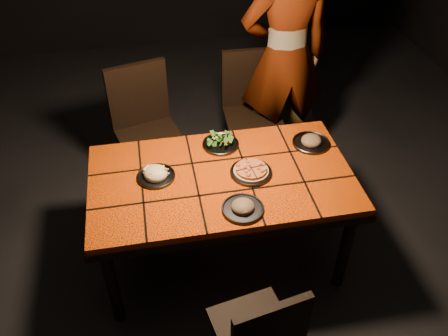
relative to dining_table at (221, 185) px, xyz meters
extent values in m
cube|color=black|center=(0.00, 0.00, -0.69)|extent=(6.00, 7.00, 0.04)
cube|color=#E94A07|center=(0.00, 0.00, 0.05)|extent=(1.60, 0.90, 0.05)
cube|color=black|center=(0.00, 0.00, 0.01)|extent=(1.62, 0.92, 0.04)
cylinder|color=black|center=(-0.72, -0.37, -0.34)|extent=(0.07, 0.07, 0.66)
cylinder|color=black|center=(0.72, -0.37, -0.34)|extent=(0.07, 0.07, 0.66)
cylinder|color=black|center=(-0.72, 0.37, -0.34)|extent=(0.07, 0.07, 0.66)
cylinder|color=black|center=(0.72, 0.37, -0.34)|extent=(0.07, 0.07, 0.66)
cube|color=black|center=(0.01, -0.85, -0.26)|extent=(0.45, 0.45, 0.04)
cube|color=black|center=(0.04, -1.02, -0.02)|extent=(0.39, 0.11, 0.42)
cylinder|color=black|center=(0.14, -0.67, -0.47)|extent=(0.03, 0.03, 0.40)
cylinder|color=black|center=(-0.17, -0.72, -0.47)|extent=(0.03, 0.03, 0.40)
cube|color=black|center=(-0.40, 0.82, -0.18)|extent=(0.56, 0.56, 0.04)
cube|color=black|center=(-0.45, 1.02, 0.10)|extent=(0.46, 0.16, 0.51)
cylinder|color=black|center=(-0.53, 0.59, -0.43)|extent=(0.04, 0.04, 0.47)
cylinder|color=black|center=(-0.17, 0.68, -0.43)|extent=(0.04, 0.04, 0.47)
cylinder|color=black|center=(-0.63, 0.95, -0.43)|extent=(0.04, 0.04, 0.47)
cylinder|color=black|center=(-0.27, 1.04, -0.43)|extent=(0.04, 0.04, 0.47)
cube|color=black|center=(0.43, 0.95, -0.19)|extent=(0.46, 0.46, 0.04)
cube|color=black|center=(0.44, 1.15, 0.07)|extent=(0.45, 0.06, 0.49)
cylinder|color=black|center=(0.25, 0.78, -0.44)|extent=(0.04, 0.04, 0.46)
cylinder|color=black|center=(0.61, 0.77, -0.44)|extent=(0.04, 0.04, 0.46)
cylinder|color=black|center=(0.26, 1.14, -0.44)|extent=(0.04, 0.04, 0.46)
cylinder|color=black|center=(0.62, 1.13, -0.44)|extent=(0.04, 0.04, 0.46)
imported|color=brown|center=(0.69, 1.04, 0.29)|extent=(0.71, 0.47, 1.92)
cylinder|color=#3E3E43|center=(0.18, -0.01, 0.08)|extent=(0.26, 0.26, 0.01)
torus|color=#3E3E43|center=(0.18, -0.01, 0.09)|extent=(0.26, 0.26, 0.01)
cylinder|color=tan|center=(0.18, -0.01, 0.10)|extent=(0.24, 0.24, 0.01)
cylinder|color=#C06F31|center=(0.18, -0.01, 0.11)|extent=(0.21, 0.21, 0.02)
cylinder|color=#3E3E43|center=(-0.39, 0.06, 0.08)|extent=(0.23, 0.23, 0.01)
torus|color=#3E3E43|center=(-0.39, 0.06, 0.09)|extent=(0.23, 0.23, 0.01)
ellipsoid|color=beige|center=(-0.39, 0.06, 0.11)|extent=(0.14, 0.14, 0.08)
cylinder|color=#3E3E43|center=(0.05, 0.30, 0.08)|extent=(0.24, 0.24, 0.01)
torus|color=#3E3E43|center=(0.05, 0.30, 0.09)|extent=(0.24, 0.24, 0.01)
cylinder|color=#3E3E43|center=(0.06, -0.31, 0.08)|extent=(0.24, 0.24, 0.01)
torus|color=#3E3E43|center=(0.06, -0.31, 0.09)|extent=(0.24, 0.24, 0.01)
ellipsoid|color=brown|center=(0.06, -0.31, 0.11)|extent=(0.14, 0.14, 0.08)
cylinder|color=#3E3E43|center=(0.64, 0.21, 0.08)|extent=(0.25, 0.25, 0.01)
torus|color=#3E3E43|center=(0.64, 0.21, 0.09)|extent=(0.25, 0.25, 0.01)
ellipsoid|color=brown|center=(0.64, 0.21, 0.11)|extent=(0.15, 0.15, 0.08)
camera|label=1|loc=(-0.39, -2.14, 1.97)|focal=38.00mm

